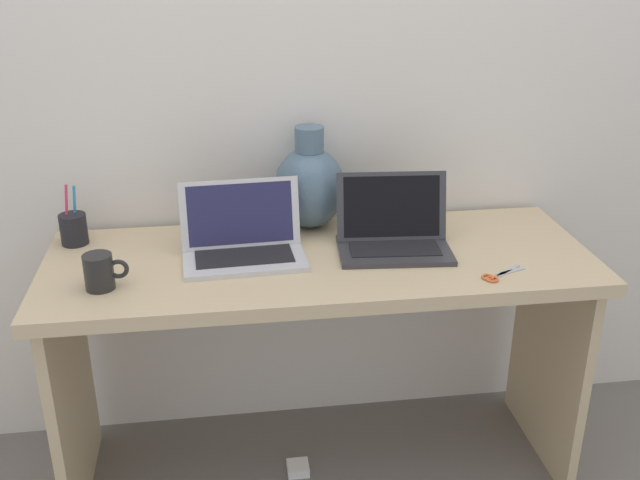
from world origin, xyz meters
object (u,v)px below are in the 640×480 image
at_px(laptop_right, 393,230).
at_px(power_brick, 298,468).
at_px(coffee_mug, 100,272).
at_px(pen_cup, 74,229).
at_px(laptop_left, 242,238).
at_px(scissors, 497,276).
at_px(green_vase, 310,185).

height_order(laptop_right, power_brick, laptop_right).
distance_m(coffee_mug, pen_cup, 0.33).
bearing_deg(laptop_left, pen_cup, 162.21).
distance_m(pen_cup, scissors, 1.24).
bearing_deg(pen_cup, power_brick, -18.36).
relative_size(green_vase, pen_cup, 1.77).
relative_size(coffee_mug, scissors, 0.82).
bearing_deg(power_brick, green_vase, 73.62).
bearing_deg(laptop_right, coffee_mug, -169.38).
bearing_deg(scissors, laptop_right, 135.63).
height_order(green_vase, coffee_mug, green_vase).
distance_m(pen_cup, power_brick, 1.04).
distance_m(laptop_right, green_vase, 0.31).
height_order(laptop_left, power_brick, laptop_left).
bearing_deg(coffee_mug, laptop_right, 10.62).
xyz_separation_m(green_vase, coffee_mug, (-0.60, -0.36, -0.09)).
relative_size(laptop_right, coffee_mug, 2.94).
xyz_separation_m(coffee_mug, power_brick, (0.52, 0.10, -0.79)).
bearing_deg(green_vase, scissors, -43.63).
relative_size(laptop_left, coffee_mug, 3.05).
distance_m(laptop_left, laptop_right, 0.44).
distance_m(laptop_right, pen_cup, 0.95).
distance_m(laptop_left, green_vase, 0.31).
xyz_separation_m(pen_cup, power_brick, (0.64, -0.21, -0.79)).
relative_size(laptop_left, green_vase, 1.10).
bearing_deg(scissors, power_brick, 161.28).
height_order(laptop_left, scissors, laptop_left).
distance_m(green_vase, pen_cup, 0.72).
xyz_separation_m(laptop_right, scissors, (0.24, -0.23, -0.05)).
bearing_deg(laptop_right, laptop_left, 179.73).
xyz_separation_m(laptop_right, power_brick, (-0.30, -0.05, -0.80)).
bearing_deg(coffee_mug, laptop_left, 22.39).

